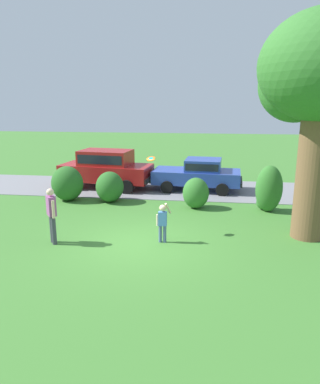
{
  "coord_description": "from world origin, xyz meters",
  "views": [
    {
      "loc": [
        1.99,
        -10.14,
        4.25
      ],
      "look_at": [
        0.35,
        2.21,
        1.1
      ],
      "focal_mm": 33.46,
      "sensor_mm": 36.0,
      "label": 1
    }
  ],
  "objects_px": {
    "child_thrower": "(163,220)",
    "frisbee": "(151,159)",
    "parked_suv": "(106,167)",
    "adult_onlooker": "(52,213)",
    "parked_sedan": "(199,173)"
  },
  "relations": [
    {
      "from": "adult_onlooker",
      "to": "parked_sedan",
      "type": "bearing_deg",
      "value": 60.45
    },
    {
      "from": "parked_suv",
      "to": "adult_onlooker",
      "type": "relative_size",
      "value": 2.8
    },
    {
      "from": "child_thrower",
      "to": "parked_suv",
      "type": "bearing_deg",
      "value": 118.57
    },
    {
      "from": "parked_sedan",
      "to": "frisbee",
      "type": "xyz_separation_m",
      "value": [
        -1.37,
        -6.19,
        1.65
      ]
    },
    {
      "from": "parked_suv",
      "to": "frisbee",
      "type": "distance_m",
      "value": 7.02
    },
    {
      "from": "parked_sedan",
      "to": "child_thrower",
      "type": "xyz_separation_m",
      "value": [
        -0.9,
        -6.94,
        -0.13
      ]
    },
    {
      "from": "child_thrower",
      "to": "frisbee",
      "type": "relative_size",
      "value": 4.43
    },
    {
      "from": "parked_sedan",
      "to": "parked_suv",
      "type": "distance_m",
      "value": 4.62
    },
    {
      "from": "parked_suv",
      "to": "adult_onlooker",
      "type": "distance_m",
      "value": 7.34
    },
    {
      "from": "parked_sedan",
      "to": "adult_onlooker",
      "type": "relative_size",
      "value": 2.6
    },
    {
      "from": "child_thrower",
      "to": "frisbee",
      "type": "distance_m",
      "value": 1.99
    },
    {
      "from": "parked_suv",
      "to": "child_thrower",
      "type": "xyz_separation_m",
      "value": [
        3.71,
        -6.81,
        -0.36
      ]
    },
    {
      "from": "parked_suv",
      "to": "child_thrower",
      "type": "bearing_deg",
      "value": -61.43
    },
    {
      "from": "parked_sedan",
      "to": "adult_onlooker",
      "type": "distance_m",
      "value": 8.58
    },
    {
      "from": "parked_suv",
      "to": "frisbee",
      "type": "xyz_separation_m",
      "value": [
        3.24,
        -6.06,
        1.42
      ]
    }
  ]
}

